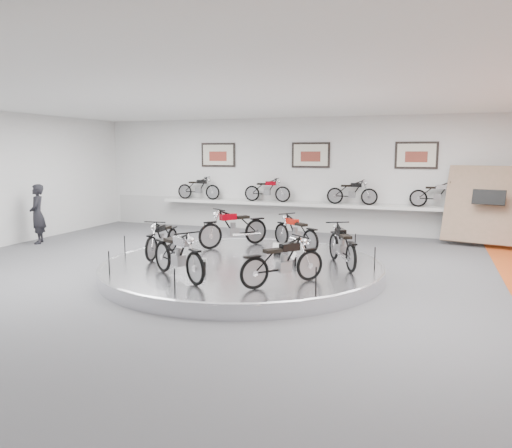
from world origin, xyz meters
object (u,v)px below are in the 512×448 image
(bike_f, at_px, (283,261))
(visitor, at_px, (37,214))
(display_platform, at_px, (242,269))
(bike_e, at_px, (178,254))
(bike_b, at_px, (296,232))
(bike_c, at_px, (234,227))
(bike_d, at_px, (162,238))
(shelf, at_px, (308,205))
(bike_a, at_px, (342,245))

(bike_f, bearing_deg, visitor, 110.21)
(display_platform, bearing_deg, bike_e, -110.65)
(display_platform, relative_size, bike_f, 4.08)
(display_platform, relative_size, bike_b, 4.15)
(display_platform, xyz_separation_m, bike_c, (-0.91, 1.73, 0.67))
(bike_d, distance_m, visitor, 5.60)
(visitor, bearing_deg, bike_c, 56.19)
(bike_e, bearing_deg, bike_f, 39.59)
(shelf, xyz_separation_m, bike_c, (-0.91, -4.67, -0.18))
(bike_a, bearing_deg, bike_b, 17.05)
(bike_a, distance_m, bike_d, 4.29)
(shelf, distance_m, bike_a, 6.38)
(shelf, distance_m, visitor, 8.78)
(display_platform, distance_m, shelf, 6.46)
(bike_d, height_order, visitor, visitor)
(bike_f, relative_size, visitor, 0.86)
(shelf, relative_size, bike_f, 7.01)
(bike_b, bearing_deg, bike_f, 138.57)
(bike_a, distance_m, bike_f, 2.14)
(bike_d, distance_m, bike_f, 3.82)
(bike_c, bearing_deg, bike_d, 3.87)
(bike_c, bearing_deg, bike_f, 72.66)
(bike_c, height_order, bike_f, bike_c)
(bike_e, distance_m, bike_f, 2.12)
(bike_a, relative_size, bike_d, 1.03)
(bike_d, bearing_deg, shelf, 156.18)
(shelf, bearing_deg, bike_a, -69.75)
(bike_d, xyz_separation_m, bike_f, (3.49, -1.56, 0.01))
(bike_b, relative_size, bike_d, 1.00)
(bike_c, height_order, bike_d, bike_c)
(bike_a, bearing_deg, bike_e, 100.56)
(display_platform, distance_m, bike_b, 2.16)
(bike_d, height_order, bike_f, bike_f)
(shelf, xyz_separation_m, visitor, (-7.40, -4.72, -0.08))
(bike_b, relative_size, bike_f, 0.98)
(bike_c, bearing_deg, visitor, -52.24)
(bike_c, xyz_separation_m, bike_f, (2.34, -3.30, -0.06))
(display_platform, xyz_separation_m, bike_d, (-2.06, -0.02, 0.60))
(bike_a, distance_m, bike_c, 3.38)
(shelf, height_order, bike_a, bike_a)
(display_platform, distance_m, visitor, 7.63)
(shelf, distance_m, bike_e, 8.23)
(bike_a, height_order, bike_f, bike_a)
(bike_a, relative_size, bike_e, 0.94)
(bike_a, distance_m, bike_b, 2.12)
(bike_d, relative_size, bike_f, 0.98)
(display_platform, height_order, bike_f, bike_f)
(bike_b, height_order, bike_d, same)
(bike_c, relative_size, visitor, 0.97)
(display_platform, bearing_deg, bike_a, 10.61)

